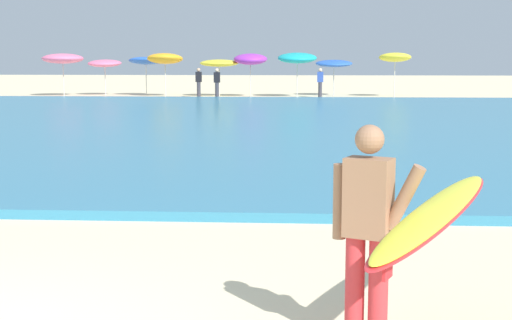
% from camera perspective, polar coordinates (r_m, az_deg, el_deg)
% --- Properties ---
extents(sea, '(120.00, 28.00, 0.14)m').
position_cam_1_polar(sea, '(23.87, -2.88, 2.91)').
color(sea, teal).
rests_on(sea, ground).
extents(surfer_with_board, '(1.52, 2.88, 1.73)m').
position_cam_1_polar(surfer_with_board, '(5.50, 11.44, -4.57)').
color(surfer_with_board, red).
rests_on(surfer_with_board, ground).
extents(beach_umbrella_0, '(2.27, 2.27, 2.36)m').
position_cam_1_polar(beach_umbrella_0, '(42.27, -14.81, 7.64)').
color(beach_umbrella_0, beige).
rests_on(beach_umbrella_0, ground).
extents(beach_umbrella_1, '(1.89, 1.91, 2.07)m').
position_cam_1_polar(beach_umbrella_1, '(42.71, -11.69, 7.38)').
color(beach_umbrella_1, beige).
rests_on(beach_umbrella_1, ground).
extents(beach_umbrella_2, '(1.92, 1.94, 2.24)m').
position_cam_1_polar(beach_umbrella_2, '(42.08, -8.57, 7.64)').
color(beach_umbrella_2, beige).
rests_on(beach_umbrella_2, ground).
extents(beach_umbrella_3, '(1.96, 2.00, 2.45)m').
position_cam_1_polar(beach_umbrella_3, '(40.80, -7.10, 7.84)').
color(beach_umbrella_3, beige).
rests_on(beach_umbrella_3, ground).
extents(beach_umbrella_4, '(2.13, 2.14, 2.05)m').
position_cam_1_polar(beach_umbrella_4, '(40.70, -2.88, 7.54)').
color(beach_umbrella_4, beige).
rests_on(beach_umbrella_4, ground).
extents(beach_umbrella_5, '(1.82, 1.87, 2.41)m').
position_cam_1_polar(beach_umbrella_5, '(40.18, -0.43, 7.85)').
color(beach_umbrella_5, beige).
rests_on(beach_umbrella_5, ground).
extents(beach_umbrella_6, '(2.12, 2.16, 2.48)m').
position_cam_1_polar(beach_umbrella_6, '(40.06, 3.23, 7.93)').
color(beach_umbrella_6, beige).
rests_on(beach_umbrella_6, ground).
extents(beach_umbrella_7, '(2.07, 2.09, 2.07)m').
position_cam_1_polar(beach_umbrella_7, '(41.69, 6.09, 7.48)').
color(beach_umbrella_7, beige).
rests_on(beach_umbrella_7, ground).
extents(beach_umbrella_8, '(1.75, 1.78, 2.46)m').
position_cam_1_polar(beach_umbrella_8, '(40.84, 10.77, 7.85)').
color(beach_umbrella_8, beige).
rests_on(beach_umbrella_8, ground).
extents(beachgoer_near_row_left, '(0.32, 0.20, 1.58)m').
position_cam_1_polar(beachgoer_near_row_left, '(39.32, 5.02, 6.07)').
color(beachgoer_near_row_left, '#383842').
rests_on(beachgoer_near_row_left, ground).
extents(beachgoer_near_row_mid, '(0.32, 0.20, 1.58)m').
position_cam_1_polar(beachgoer_near_row_mid, '(39.47, -4.48, 6.08)').
color(beachgoer_near_row_mid, '#383842').
rests_on(beachgoer_near_row_mid, ground).
extents(beachgoer_near_row_right, '(0.32, 0.20, 1.58)m').
position_cam_1_polar(beachgoer_near_row_right, '(38.57, -3.06, 6.05)').
color(beachgoer_near_row_right, '#383842').
rests_on(beachgoer_near_row_right, ground).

